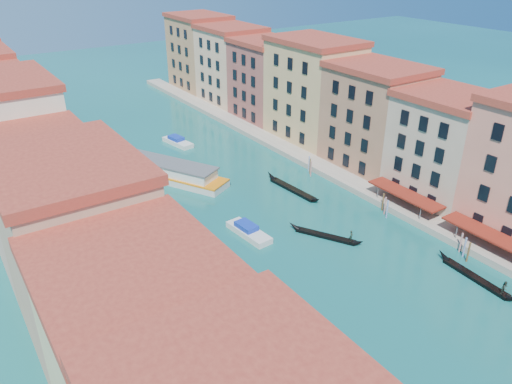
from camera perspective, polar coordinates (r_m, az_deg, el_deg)
left_bank_palazzos at (r=75.23m, az=-24.78°, el=2.49°), size 12.80×128.40×21.00m
right_bank_palazzos at (r=98.98m, az=8.77°, el=10.09°), size 12.80×128.40×21.00m
quay at (r=97.07m, az=4.87°, el=4.19°), size 4.00×140.00×1.00m
restaurant_awnings at (r=71.90m, az=26.29°, el=-4.99°), size 3.20×44.55×3.12m
mooring_poles_right at (r=72.82m, az=20.94°, el=-5.02°), size 1.44×54.24×3.20m
vaporetto_far at (r=88.73m, az=-9.85°, el=2.32°), size 14.55×21.48×3.23m
gondola_fore at (r=71.34m, az=7.95°, el=-4.88°), size 6.45×10.36×2.29m
gondola_right at (r=67.93m, az=23.97°, el=-8.91°), size 1.70×12.06×2.40m
gondola_far at (r=84.08m, az=4.08°, el=0.46°), size 2.04×13.55×1.92m
motorboat_mid at (r=71.14m, az=-0.89°, el=-4.46°), size 3.11×7.99×1.62m
motorboat_far at (r=104.76m, az=-8.97°, el=5.74°), size 3.78×8.06×1.60m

